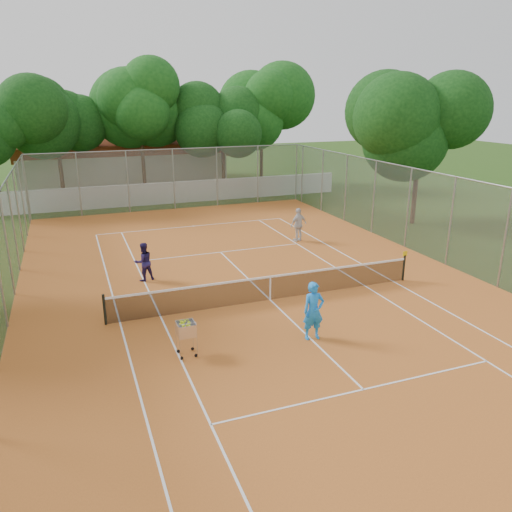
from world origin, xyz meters
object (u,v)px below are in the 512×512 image
object	(u,v)px
clubhouse	(122,158)
player_far_right	(299,225)
ball_hopper	(186,338)
tennis_net	(270,288)
player_near	(313,311)
player_far_left	(144,262)

from	to	relation	value
clubhouse	player_far_right	distance (m)	23.06
clubhouse	ball_hopper	world-z (taller)	clubhouse
clubhouse	player_far_right	bearing A→B (deg)	-73.81
tennis_net	player_near	size ratio (longest dim) A/B	6.37
tennis_net	player_near	bearing A→B (deg)	-88.64
player_far_right	ball_hopper	distance (m)	12.91
tennis_net	player_far_right	bearing A→B (deg)	57.35
clubhouse	ball_hopper	bearing A→B (deg)	-93.35
clubhouse	ball_hopper	size ratio (longest dim) A/B	14.30
clubhouse	player_far_right	size ratio (longest dim) A/B	9.31
player_far_left	ball_hopper	xyz separation A→B (m)	(0.19, -6.79, -0.23)
tennis_net	player_far_left	world-z (taller)	player_far_left
player_far_right	ball_hopper	xyz separation A→B (m)	(-8.29, -9.89, -0.31)
player_far_right	clubhouse	bearing A→B (deg)	-89.20
player_far_left	player_far_right	xyz separation A→B (m)	(8.48, 3.11, 0.07)
player_far_right	player_near	bearing A→B (deg)	51.62
clubhouse	player_far_left	world-z (taller)	clubhouse
player_near	clubhouse	bearing A→B (deg)	98.26
tennis_net	clubhouse	distance (m)	29.12
player_near	player_far_left	xyz separation A→B (m)	(-4.14, 7.12, -0.13)
clubhouse	player_near	world-z (taller)	clubhouse
player_far_left	player_near	bearing A→B (deg)	104.98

